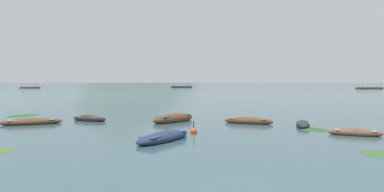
{
  "coord_description": "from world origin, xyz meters",
  "views": [
    {
      "loc": [
        -1.42,
        -8.7,
        3.27
      ],
      "look_at": [
        0.07,
        52.39,
        0.71
      ],
      "focal_mm": 32.42,
      "sensor_mm": 36.0,
      "label": 1
    }
  ],
  "objects_px": {
    "rowboat_5": "(303,124)",
    "rowboat_2": "(164,137)",
    "ferry_1": "(181,87)",
    "rowboat_4": "(89,119)",
    "rowboat_0": "(248,121)",
    "rowboat_6": "(174,119)",
    "mooring_buoy": "(194,132)",
    "rowboat_7": "(32,122)",
    "rowboat_3": "(355,133)",
    "ferry_0": "(30,87)",
    "ferry_2": "(369,88)"
  },
  "relations": [
    {
      "from": "ferry_0",
      "to": "ferry_2",
      "type": "bearing_deg",
      "value": -7.05
    },
    {
      "from": "rowboat_2",
      "to": "ferry_1",
      "type": "height_order",
      "value": "ferry_1"
    },
    {
      "from": "rowboat_5",
      "to": "mooring_buoy",
      "type": "relative_size",
      "value": 3.53
    },
    {
      "from": "rowboat_5",
      "to": "mooring_buoy",
      "type": "bearing_deg",
      "value": -159.76
    },
    {
      "from": "rowboat_5",
      "to": "ferry_1",
      "type": "height_order",
      "value": "ferry_1"
    },
    {
      "from": "rowboat_4",
      "to": "ferry_1",
      "type": "bearing_deg",
      "value": 87.54
    },
    {
      "from": "rowboat_5",
      "to": "ferry_1",
      "type": "xyz_separation_m",
      "value": [
        -9.78,
        159.97,
        0.27
      ]
    },
    {
      "from": "rowboat_5",
      "to": "rowboat_7",
      "type": "bearing_deg",
      "value": 174.57
    },
    {
      "from": "rowboat_0",
      "to": "rowboat_6",
      "type": "height_order",
      "value": "rowboat_6"
    },
    {
      "from": "rowboat_6",
      "to": "mooring_buoy",
      "type": "height_order",
      "value": "mooring_buoy"
    },
    {
      "from": "rowboat_7",
      "to": "ferry_2",
      "type": "distance_m",
      "value": 154.21
    },
    {
      "from": "rowboat_4",
      "to": "ferry_2",
      "type": "relative_size",
      "value": 0.32
    },
    {
      "from": "rowboat_6",
      "to": "ferry_2",
      "type": "distance_m",
      "value": 146.78
    },
    {
      "from": "rowboat_2",
      "to": "rowboat_3",
      "type": "distance_m",
      "value": 11.62
    },
    {
      "from": "rowboat_2",
      "to": "ferry_1",
      "type": "relative_size",
      "value": 0.39
    },
    {
      "from": "rowboat_4",
      "to": "ferry_0",
      "type": "xyz_separation_m",
      "value": [
        -66.3,
        140.03,
        0.26
      ]
    },
    {
      "from": "rowboat_0",
      "to": "rowboat_3",
      "type": "bearing_deg",
      "value": -48.78
    },
    {
      "from": "rowboat_2",
      "to": "rowboat_4",
      "type": "distance_m",
      "value": 11.94
    },
    {
      "from": "rowboat_7",
      "to": "ferry_0",
      "type": "xyz_separation_m",
      "value": [
        -62.5,
        142.27,
        0.27
      ]
    },
    {
      "from": "ferry_2",
      "to": "rowboat_3",
      "type": "bearing_deg",
      "value": -118.8
    },
    {
      "from": "rowboat_3",
      "to": "ferry_1",
      "type": "relative_size",
      "value": 0.28
    },
    {
      "from": "rowboat_6",
      "to": "ferry_2",
      "type": "xyz_separation_m",
      "value": [
        82.17,
        121.62,
        0.19
      ]
    },
    {
      "from": "rowboat_7",
      "to": "ferry_1",
      "type": "xyz_separation_m",
      "value": [
        10.48,
        158.04,
        0.27
      ]
    },
    {
      "from": "rowboat_6",
      "to": "ferry_1",
      "type": "distance_m",
      "value": 156.64
    },
    {
      "from": "rowboat_4",
      "to": "ferry_0",
      "type": "relative_size",
      "value": 0.38
    },
    {
      "from": "ferry_0",
      "to": "ferry_1",
      "type": "xyz_separation_m",
      "value": [
        72.98,
        15.78,
        -0.0
      ]
    },
    {
      "from": "rowboat_4",
      "to": "mooring_buoy",
      "type": "xyz_separation_m",
      "value": [
        8.47,
        -7.1,
        -0.09
      ]
    },
    {
      "from": "rowboat_5",
      "to": "rowboat_7",
      "type": "relative_size",
      "value": 0.7
    },
    {
      "from": "rowboat_6",
      "to": "rowboat_7",
      "type": "relative_size",
      "value": 0.95
    },
    {
      "from": "rowboat_3",
      "to": "rowboat_7",
      "type": "xyz_separation_m",
      "value": [
        -22.04,
        6.02,
        0.02
      ]
    },
    {
      "from": "rowboat_5",
      "to": "rowboat_2",
      "type": "bearing_deg",
      "value": -149.65
    },
    {
      "from": "mooring_buoy",
      "to": "rowboat_6",
      "type": "bearing_deg",
      "value": 103.07
    },
    {
      "from": "rowboat_4",
      "to": "ferry_0",
      "type": "distance_m",
      "value": 154.93
    },
    {
      "from": "ferry_0",
      "to": "rowboat_0",
      "type": "bearing_deg",
      "value": -60.88
    },
    {
      "from": "mooring_buoy",
      "to": "ferry_2",
      "type": "bearing_deg",
      "value": 57.75
    },
    {
      "from": "rowboat_4",
      "to": "ferry_1",
      "type": "relative_size",
      "value": 0.3
    },
    {
      "from": "rowboat_3",
      "to": "rowboat_5",
      "type": "height_order",
      "value": "rowboat_5"
    },
    {
      "from": "rowboat_0",
      "to": "ferry_2",
      "type": "relative_size",
      "value": 0.36
    },
    {
      "from": "rowboat_2",
      "to": "mooring_buoy",
      "type": "height_order",
      "value": "mooring_buoy"
    },
    {
      "from": "rowboat_0",
      "to": "rowboat_2",
      "type": "height_order",
      "value": "rowboat_2"
    },
    {
      "from": "rowboat_4",
      "to": "rowboat_7",
      "type": "distance_m",
      "value": 4.4
    },
    {
      "from": "ferry_0",
      "to": "rowboat_6",
      "type": "bearing_deg",
      "value": -62.5
    },
    {
      "from": "rowboat_7",
      "to": "rowboat_5",
      "type": "bearing_deg",
      "value": -5.43
    },
    {
      "from": "rowboat_2",
      "to": "ferry_1",
      "type": "distance_m",
      "value": 165.66
    },
    {
      "from": "rowboat_4",
      "to": "mooring_buoy",
      "type": "distance_m",
      "value": 11.06
    },
    {
      "from": "rowboat_6",
      "to": "mooring_buoy",
      "type": "relative_size",
      "value": 4.82
    },
    {
      "from": "rowboat_0",
      "to": "ferry_0",
      "type": "relative_size",
      "value": 0.43
    },
    {
      "from": "rowboat_2",
      "to": "mooring_buoy",
      "type": "xyz_separation_m",
      "value": [
        1.74,
        2.75,
        -0.1
      ]
    },
    {
      "from": "rowboat_2",
      "to": "rowboat_4",
      "type": "bearing_deg",
      "value": 124.35
    },
    {
      "from": "rowboat_7",
      "to": "mooring_buoy",
      "type": "relative_size",
      "value": 5.06
    }
  ]
}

